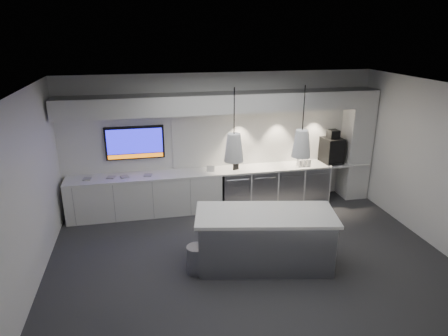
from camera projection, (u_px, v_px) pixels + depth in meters
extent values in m
plane|color=#313033|center=(248.00, 256.00, 7.19)|extent=(7.00, 7.00, 0.00)
plane|color=black|center=(252.00, 88.00, 6.20)|extent=(7.00, 7.00, 0.00)
plane|color=white|center=(221.00, 140.00, 9.00)|extent=(7.00, 0.00, 7.00)
plane|color=white|center=(310.00, 257.00, 4.38)|extent=(7.00, 0.00, 7.00)
plane|color=white|center=(26.00, 195.00, 6.02)|extent=(0.00, 7.00, 7.00)
plane|color=white|center=(433.00, 165.00, 7.37)|extent=(0.00, 7.00, 7.00)
cube|color=white|center=(224.00, 171.00, 8.91)|extent=(6.80, 0.65, 0.04)
cube|color=silver|center=(146.00, 195.00, 8.72)|extent=(3.30, 0.63, 0.86)
cube|color=#93959B|center=(235.00, 189.00, 9.11)|extent=(0.60, 0.61, 0.85)
cube|color=#93959B|center=(261.00, 186.00, 9.23)|extent=(0.60, 0.61, 0.85)
cube|color=#93959B|center=(287.00, 184.00, 9.35)|extent=(0.60, 0.61, 0.85)
cube|color=#93959B|center=(312.00, 182.00, 9.47)|extent=(0.60, 0.61, 0.85)
cube|color=silver|center=(272.00, 135.00, 9.20)|extent=(4.60, 0.03, 1.30)
cube|color=silver|center=(224.00, 103.00, 8.43)|extent=(6.90, 0.60, 0.40)
cube|color=silver|center=(356.00, 144.00, 9.41)|extent=(0.55, 0.55, 2.60)
cube|color=black|center=(135.00, 143.00, 8.57)|extent=(1.25, 0.06, 0.72)
cube|color=#1613B9|center=(135.00, 141.00, 8.53)|extent=(1.17, 0.00, 0.54)
cube|color=orange|center=(136.00, 156.00, 8.63)|extent=(1.17, 0.00, 0.09)
cube|color=#93959B|center=(265.00, 241.00, 6.78)|extent=(2.34, 1.29, 0.93)
cube|color=white|center=(266.00, 215.00, 6.62)|extent=(2.47, 1.42, 0.06)
cylinder|color=#93959B|center=(197.00, 259.00, 6.66)|extent=(0.34, 0.34, 0.48)
cube|color=black|center=(332.00, 150.00, 9.33)|extent=(0.47, 0.52, 0.58)
cube|color=black|center=(333.00, 134.00, 9.20)|extent=(0.25, 0.25, 0.19)
cube|color=#93959B|center=(336.00, 165.00, 9.18)|extent=(0.34, 0.23, 0.03)
cube|color=black|center=(236.00, 166.00, 8.88)|extent=(0.14, 0.06, 0.18)
cube|color=white|center=(211.00, 169.00, 8.77)|extent=(0.18, 0.05, 0.14)
cube|color=#959595|center=(87.00, 179.00, 8.33)|extent=(0.18, 0.18, 0.02)
cube|color=#959595|center=(111.00, 177.00, 8.41)|extent=(0.19, 0.19, 0.02)
cube|color=#959595|center=(125.00, 177.00, 8.45)|extent=(0.20, 0.20, 0.02)
cube|color=#959595|center=(148.00, 175.00, 8.55)|extent=(0.19, 0.19, 0.02)
cone|color=silver|center=(234.00, 148.00, 6.12)|extent=(0.31, 0.31, 0.44)
cylinder|color=black|center=(234.00, 111.00, 5.93)|extent=(0.02, 0.02, 0.70)
cone|color=silver|center=(302.00, 144.00, 6.33)|extent=(0.31, 0.31, 0.44)
cylinder|color=black|center=(304.00, 108.00, 6.15)|extent=(0.02, 0.02, 0.70)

